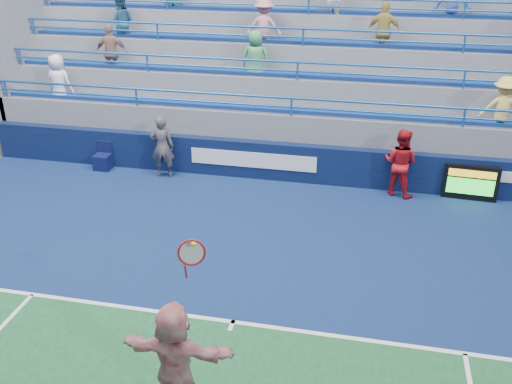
% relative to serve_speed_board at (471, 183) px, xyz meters
% --- Properties ---
extents(ground, '(120.00, 120.00, 0.00)m').
position_rel_serve_speed_board_xyz_m(ground, '(-4.86, -6.27, -0.48)').
color(ground, '#333538').
extents(sponsor_wall, '(18.00, 0.32, 1.10)m').
position_rel_serve_speed_board_xyz_m(sponsor_wall, '(-4.86, 0.23, 0.07)').
color(sponsor_wall, '#091632').
rests_on(sponsor_wall, ground).
extents(bleacher_stand, '(18.00, 5.60, 6.13)m').
position_rel_serve_speed_board_xyz_m(bleacher_stand, '(-4.87, 4.00, 1.06)').
color(bleacher_stand, slate).
rests_on(bleacher_stand, ground).
extents(serve_speed_board, '(1.40, 0.23, 0.96)m').
position_rel_serve_speed_board_xyz_m(serve_speed_board, '(0.00, 0.00, 0.00)').
color(serve_speed_board, black).
rests_on(serve_speed_board, ground).
extents(judge_chair, '(0.47, 0.47, 0.82)m').
position_rel_serve_speed_board_xyz_m(judge_chair, '(-10.36, -0.12, -0.22)').
color(judge_chair, '#0C123C').
rests_on(judge_chair, ground).
extents(tennis_player, '(1.73, 0.57, 2.98)m').
position_rel_serve_speed_board_xyz_m(tennis_player, '(-5.20, -8.35, 0.45)').
color(tennis_player, white).
rests_on(tennis_player, ground).
extents(line_judge, '(0.74, 0.56, 1.81)m').
position_rel_serve_speed_board_xyz_m(line_judge, '(-8.43, -0.23, 0.42)').
color(line_judge, '#131536').
rests_on(line_judge, ground).
extents(ball_girl, '(1.10, 1.00, 1.85)m').
position_rel_serve_speed_board_xyz_m(ball_girl, '(-1.85, -0.07, 0.44)').
color(ball_girl, '#B4141B').
rests_on(ball_girl, ground).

